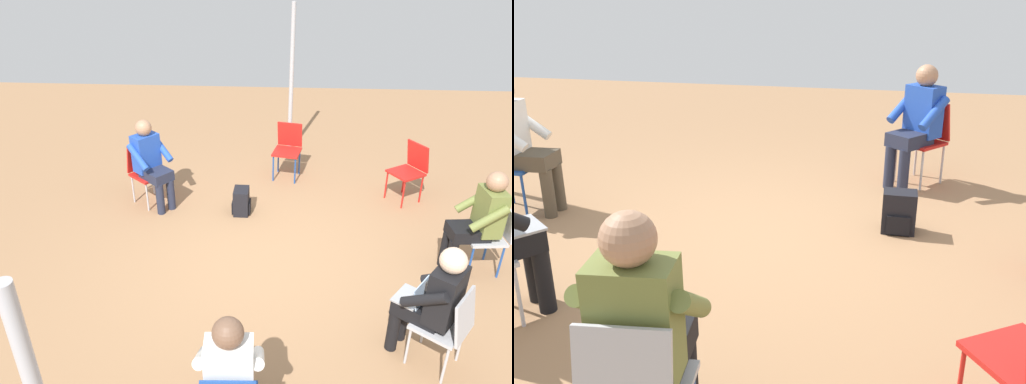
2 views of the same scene
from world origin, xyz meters
TOP-DOWN VIEW (x-y plane):
  - ground_plane at (0.00, 0.00)m, footprint 14.11×14.11m
  - chair_northwest at (-1.80, 1.33)m, footprint 0.59×0.58m
  - person_in_blue at (-1.67, 1.22)m, footprint 0.63×0.63m
  - person_in_white at (-0.21, -2.29)m, footprint 0.51×0.53m
  - person_in_olive at (2.29, -0.04)m, footprint 0.54×0.53m
  - backpack_near_laptop_user at (-0.43, 1.07)m, footprint 0.25×0.28m

SIDE VIEW (x-z plane):
  - ground_plane at x=0.00m, z-range 0.00..0.00m
  - backpack_near_laptop_user at x=-0.43m, z-range -0.02..0.34m
  - chair_northwest at x=-1.80m, z-range 0.07..0.92m
  - person_in_blue at x=-1.67m, z-range 0.07..1.31m
  - person_in_white at x=-0.21m, z-range 0.07..1.31m
  - person_in_olive at x=2.29m, z-range 0.07..1.31m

